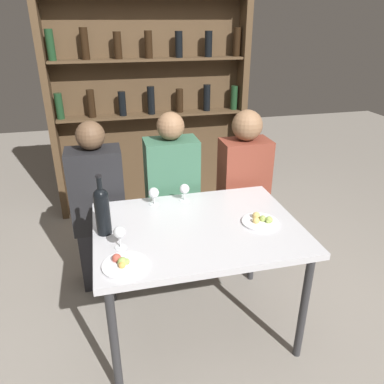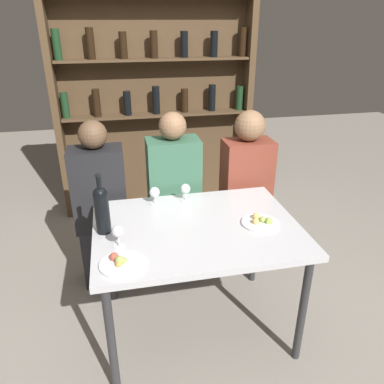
# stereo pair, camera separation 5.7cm
# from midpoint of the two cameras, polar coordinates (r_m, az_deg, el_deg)

# --- Properties ---
(ground_plane) EXTENTS (10.00, 10.00, 0.00)m
(ground_plane) POSITION_cam_midpoint_polar(r_m,az_deg,el_deg) (2.53, 1.31, -19.55)
(ground_plane) COLOR gray
(dining_table) EXTENTS (1.13, 0.84, 0.73)m
(dining_table) POSITION_cam_midpoint_polar(r_m,az_deg,el_deg) (2.12, 1.48, -6.74)
(dining_table) COLOR silver
(dining_table) RESTS_ON ground_plane
(wine_rack_wall) EXTENTS (1.84, 0.21, 2.20)m
(wine_rack_wall) POSITION_cam_midpoint_polar(r_m,az_deg,el_deg) (3.62, -5.20, 15.02)
(wine_rack_wall) COLOR #4C3823
(wine_rack_wall) RESTS_ON ground_plane
(wine_bottle) EXTENTS (0.08, 0.08, 0.34)m
(wine_bottle) POSITION_cam_midpoint_polar(r_m,az_deg,el_deg) (2.01, -12.83, -2.35)
(wine_bottle) COLOR black
(wine_bottle) RESTS_ON dining_table
(wine_glass_0) EXTENTS (0.06, 0.06, 0.12)m
(wine_glass_0) POSITION_cam_midpoint_polar(r_m,az_deg,el_deg) (1.90, -10.40, -6.05)
(wine_glass_0) COLOR silver
(wine_glass_0) RESTS_ON dining_table
(wine_glass_1) EXTENTS (0.06, 0.06, 0.11)m
(wine_glass_1) POSITION_cam_midpoint_polar(r_m,az_deg,el_deg) (2.30, -5.03, -0.14)
(wine_glass_1) COLOR silver
(wine_glass_1) RESTS_ON dining_table
(wine_glass_2) EXTENTS (0.06, 0.06, 0.11)m
(wine_glass_2) POSITION_cam_midpoint_polar(r_m,az_deg,el_deg) (2.33, -0.29, 0.39)
(wine_glass_2) COLOR silver
(wine_glass_2) RESTS_ON dining_table
(food_plate_0) EXTENTS (0.21, 0.21, 0.05)m
(food_plate_0) POSITION_cam_midpoint_polar(r_m,az_deg,el_deg) (2.14, 11.12, -4.49)
(food_plate_0) COLOR white
(food_plate_0) RESTS_ON dining_table
(food_plate_1) EXTENTS (0.22, 0.22, 0.05)m
(food_plate_1) POSITION_cam_midpoint_polar(r_m,az_deg,el_deg) (1.80, -9.83, -10.58)
(food_plate_1) COLOR white
(food_plate_1) RESTS_ON dining_table
(seated_person_left) EXTENTS (0.35, 0.22, 1.20)m
(seated_person_left) POSITION_cam_midpoint_polar(r_m,az_deg,el_deg) (2.65, -13.03, -2.89)
(seated_person_left) COLOR #26262B
(seated_person_left) RESTS_ON ground_plane
(seated_person_center) EXTENTS (0.36, 0.22, 1.23)m
(seated_person_center) POSITION_cam_midpoint_polar(r_m,az_deg,el_deg) (2.67, -2.11, -1.65)
(seated_person_center) COLOR #26262B
(seated_person_center) RESTS_ON ground_plane
(seated_person_right) EXTENTS (0.34, 0.22, 1.22)m
(seated_person_right) POSITION_cam_midpoint_polar(r_m,az_deg,el_deg) (2.80, 8.68, -0.55)
(seated_person_right) COLOR #26262B
(seated_person_right) RESTS_ON ground_plane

